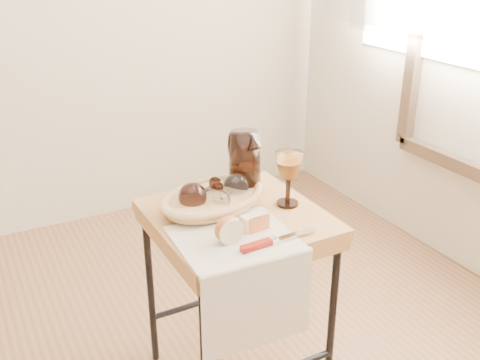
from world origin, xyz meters
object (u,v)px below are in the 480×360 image
tea_towel (234,239)px  table_knife (276,239)px  side_table (237,301)px  apple_half (228,229)px  bread_basket (214,201)px  wine_goblet (288,179)px  pitcher (245,163)px  goblet_lying_a (203,191)px  goblet_lying_b (230,191)px

tea_towel → table_knife: size_ratio=1.37×
side_table → apple_half: 0.40m
side_table → bread_basket: size_ratio=1.97×
wine_goblet → table_knife: size_ratio=0.76×
tea_towel → bread_basket: bread_basket is taller
wine_goblet → apple_half: (-0.27, -0.12, -0.05)m
side_table → wine_goblet: size_ratio=3.57×
tea_towel → pitcher: size_ratio=1.28×
tea_towel → goblet_lying_a: bearing=90.9°
goblet_lying_a → pitcher: 0.17m
bread_basket → goblet_lying_b: 0.06m
bread_basket → table_knife: size_ratio=1.37×
tea_towel → pitcher: pitcher is taller
side_table → apple_half: size_ratio=7.91×
tea_towel → apple_half: (-0.02, -0.01, 0.04)m
tea_towel → wine_goblet: bearing=27.8°
bread_basket → apple_half: bearing=-122.7°
goblet_lying_b → wine_goblet: bearing=-60.6°
bread_basket → goblet_lying_a: 0.04m
goblet_lying_a → goblet_lying_b: size_ratio=1.07×
tea_towel → table_knife: 0.12m
tea_towel → goblet_lying_b: 0.21m
pitcher → apple_half: size_ratio=3.13×
pitcher → side_table: bearing=-124.2°
goblet_lying_a → wine_goblet: size_ratio=0.79×
bread_basket → goblet_lying_a: goblet_lying_a is taller
wine_goblet → goblet_lying_a: bearing=156.6°
side_table → table_knife: 0.39m
goblet_lying_a → side_table: bearing=107.2°
pitcher → wine_goblet: (0.08, -0.14, -0.02)m
goblet_lying_b → side_table: bearing=-131.7°
goblet_lying_a → table_knife: (0.08, -0.29, -0.04)m
goblet_lying_b → wine_goblet: wine_goblet is taller
side_table → goblet_lying_a: size_ratio=4.49×
tea_towel → goblet_lying_b: size_ratio=2.45×
side_table → pitcher: size_ratio=2.53×
goblet_lying_a → goblet_lying_b: 0.08m
table_knife → bread_basket: bearing=97.9°
table_knife → wine_goblet: bearing=47.2°
side_table → bread_basket: 0.35m
bread_basket → apple_half: size_ratio=4.01×
tea_towel → apple_half: bearing=-161.2°
side_table → wine_goblet: bearing=-5.9°
tea_towel → pitcher: bearing=58.9°
bread_basket → apple_half: (-0.06, -0.21, 0.02)m
bread_basket → wine_goblet: (0.21, -0.09, 0.07)m
goblet_lying_b → apple_half: size_ratio=1.64×
tea_towel → wine_goblet: 0.29m
goblet_lying_a → tea_towel: bearing=66.0°
side_table → table_knife: bearing=-87.2°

